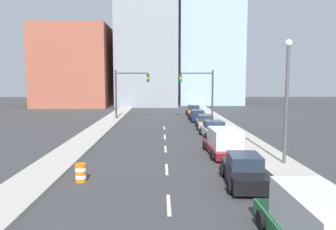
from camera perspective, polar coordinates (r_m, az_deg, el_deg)
The scene contains 21 objects.
sidewalk_left at distance 48.64m, azimuth -8.91°, elevation 0.01°, with size 2.48×95.15×0.17m.
sidewalk_right at distance 48.72m, azimuth 7.33°, elevation 0.04°, with size 2.48×95.15×0.17m.
lane_stripe_at_13m at distance 14.22m, azimuth 0.13°, elevation -15.32°, with size 0.16×2.40×0.01m, color beige.
lane_stripe_at_18m at distance 19.40m, azimuth -0.23°, elevation -9.42°, with size 0.16×2.40×0.01m, color beige.
lane_stripe_at_24m at distance 24.92m, azimuth -0.44°, elevation -5.92°, with size 0.16×2.40×0.01m, color beige.
lane_stripe_at_29m at distance 30.09m, azimuth -0.56°, elevation -3.83°, with size 0.16×2.40×0.01m, color beige.
lane_stripe_at_35m at distance 35.69m, azimuth -0.66°, elevation -2.26°, with size 0.16×2.40×0.01m, color beige.
building_brick_left at distance 69.38m, azimuth -15.64°, elevation 8.03°, with size 14.00×16.00×15.56m.
building_office_center at distance 71.67m, azimuth -3.53°, elevation 12.46°, with size 12.00×20.00×26.25m.
building_glass_right at distance 76.35m, azimuth 6.79°, elevation 12.50°, with size 13.00×20.00×27.47m.
traffic_signal_left at distance 43.13m, azimuth -7.43°, elevation 4.75°, with size 4.51×0.35×6.49m.
traffic_signal_right at distance 43.22m, azimuth 6.13°, elevation 4.77°, with size 4.51×0.35×6.49m.
traffic_barrel at distance 17.60m, azimuth -14.96°, elevation -9.68°, with size 0.56×0.56×0.95m.
street_lamp at distance 20.76m, azimuth 19.97°, elevation 3.63°, with size 0.44×0.44×7.57m.
box_truck_green at distance 10.84m, azimuth 24.58°, elevation -17.58°, with size 2.21×5.94×1.99m.
sedan_black at distance 16.95m, azimuth 13.14°, elevation -9.46°, with size 2.20×4.53×1.53m.
box_truck_maroon at distance 23.13m, azimuth 9.78°, elevation -4.75°, with size 2.49×5.36×1.83m.
sedan_white at distance 30.16m, azimuth 7.95°, elevation -2.56°, with size 2.31×4.51×1.51m.
sedan_tan at distance 35.64m, azimuth 6.52°, elevation -1.24°, with size 2.17×4.50×1.45m.
sedan_navy at distance 41.97m, azimuth 5.12°, elevation -0.14°, with size 2.06×4.68×1.39m.
sedan_orange at distance 48.45m, azimuth 4.45°, elevation 0.75°, with size 2.15×4.38×1.51m.
Camera 1 is at (-0.29, -0.35, 5.21)m, focal length 35.00 mm.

